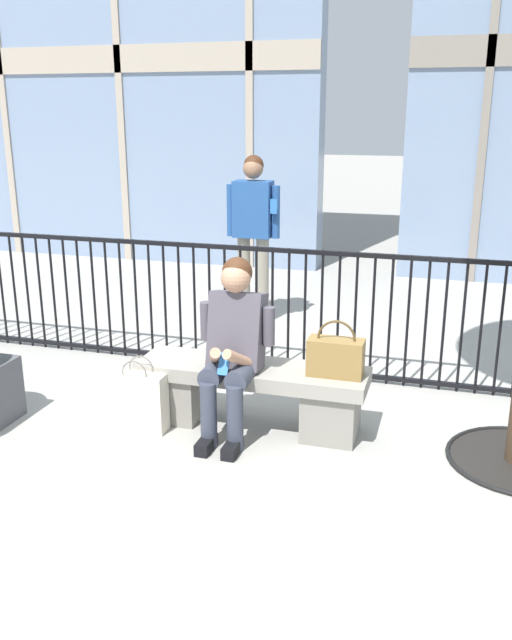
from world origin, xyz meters
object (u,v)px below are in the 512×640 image
(seated_person_with_phone, at_px, (233,343))
(handbag_on_bench, at_px, (336,356))
(shopping_bag, at_px, (139,401))
(bystander_at_railing, at_px, (253,227))
(stone_bench, at_px, (252,390))

(seated_person_with_phone, bearing_deg, handbag_on_bench, 10.03)
(seated_person_with_phone, height_order, handbag_on_bench, seated_person_with_phone)
(seated_person_with_phone, bearing_deg, shopping_bag, -167.16)
(shopping_bag, distance_m, bystander_at_railing, 2.76)
(stone_bench, xyz_separation_m, shopping_bag, (-0.73, -0.27, -0.06))
(seated_person_with_phone, bearing_deg, stone_bench, 54.68)
(shopping_bag, bearing_deg, seated_person_with_phone, 12.84)
(shopping_bag, bearing_deg, handbag_on_bench, 11.40)
(shopping_bag, bearing_deg, bystander_at_railing, 89.41)
(stone_bench, xyz_separation_m, seated_person_with_phone, (-0.09, -0.13, 0.38))
(stone_bench, bearing_deg, seated_person_with_phone, -125.32)
(stone_bench, distance_m, seated_person_with_phone, 0.41)
(handbag_on_bench, xyz_separation_m, shopping_bag, (-1.31, -0.26, -0.37))
(handbag_on_bench, relative_size, shopping_bag, 0.72)
(handbag_on_bench, bearing_deg, shopping_bag, -168.60)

